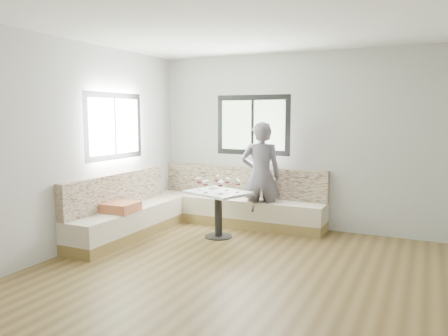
% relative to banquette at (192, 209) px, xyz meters
% --- Properties ---
extents(room, '(5.01, 5.01, 2.81)m').
position_rel_banquette_xyz_m(room, '(1.51, -1.54, 1.08)').
color(room, brown).
rests_on(room, ground).
extents(banquette, '(2.90, 2.80, 0.95)m').
position_rel_banquette_xyz_m(banquette, '(0.00, 0.00, 0.00)').
color(banquette, olive).
rests_on(banquette, ground).
extents(table, '(1.01, 0.90, 0.70)m').
position_rel_banquette_xyz_m(table, '(0.58, -0.22, 0.19)').
color(table, black).
rests_on(table, ground).
extents(person, '(0.73, 0.60, 1.72)m').
position_rel_banquette_xyz_m(person, '(0.99, 0.48, 0.53)').
color(person, '#59545D').
rests_on(person, ground).
extents(olive_ramekin, '(0.10, 0.10, 0.04)m').
position_rel_banquette_xyz_m(olive_ramekin, '(0.41, -0.09, 0.38)').
color(olive_ramekin, white).
rests_on(olive_ramekin, table).
extents(wine_glass_a, '(0.09, 0.09, 0.21)m').
position_rel_banquette_xyz_m(wine_glass_a, '(0.27, -0.25, 0.51)').
color(wine_glass_a, white).
rests_on(wine_glass_a, table).
extents(wine_glass_b, '(0.09, 0.09, 0.21)m').
position_rel_banquette_xyz_m(wine_glass_b, '(0.47, -0.42, 0.51)').
color(wine_glass_b, white).
rests_on(wine_glass_b, table).
extents(wine_glass_c, '(0.09, 0.09, 0.21)m').
position_rel_banquette_xyz_m(wine_glass_c, '(0.70, -0.40, 0.51)').
color(wine_glass_c, white).
rests_on(wine_glass_c, table).
extents(wine_glass_d, '(0.09, 0.09, 0.21)m').
position_rel_banquette_xyz_m(wine_glass_d, '(0.66, -0.10, 0.51)').
color(wine_glass_d, white).
rests_on(wine_glass_d, table).
extents(wine_glass_e, '(0.09, 0.09, 0.21)m').
position_rel_banquette_xyz_m(wine_glass_e, '(0.88, -0.19, 0.51)').
color(wine_glass_e, white).
rests_on(wine_glass_e, table).
extents(wine_glass_f, '(0.09, 0.09, 0.21)m').
position_rel_banquette_xyz_m(wine_glass_f, '(0.45, 0.01, 0.51)').
color(wine_glass_f, white).
rests_on(wine_glass_f, table).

